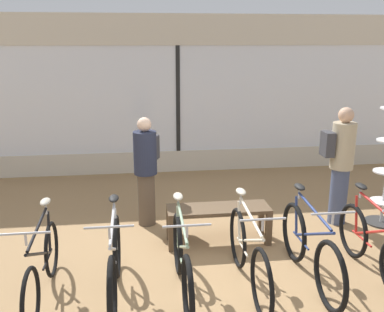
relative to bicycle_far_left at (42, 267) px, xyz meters
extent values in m
plane|color=#99754C|center=(1.88, 0.24, -0.38)|extent=(24.00, 24.00, 0.00)
cube|color=beige|center=(1.88, 4.44, -0.15)|extent=(12.00, 0.08, 0.45)
cube|color=white|center=(1.88, 4.44, 1.15)|extent=(12.00, 0.04, 2.15)
cube|color=beige|center=(1.88, 4.44, 2.52)|extent=(12.00, 0.08, 0.60)
cube|color=black|center=(1.88, 4.41, 1.15)|extent=(0.08, 0.02, 2.15)
torus|color=black|center=(0.00, 0.50, -0.05)|extent=(0.04, 0.66, 0.66)
torus|color=black|center=(0.00, -0.54, -0.05)|extent=(0.04, 0.66, 0.66)
cylinder|color=black|center=(0.00, -0.06, 0.19)|extent=(0.03, 0.97, 0.51)
cylinder|color=black|center=(0.00, 0.46, 0.19)|extent=(0.03, 0.11, 0.49)
cylinder|color=black|center=(0.00, -0.03, 0.47)|extent=(0.03, 0.90, 0.10)
cylinder|color=black|center=(0.00, 0.27, -0.05)|extent=(0.03, 0.47, 0.03)
cylinder|color=#B2B2B7|center=(0.00, 0.42, 0.50)|extent=(0.02, 0.02, 0.14)
ellipsoid|color=#B2A893|center=(0.00, 0.42, 0.58)|extent=(0.11, 0.22, 0.06)
cylinder|color=#B2B2B7|center=(0.00, -0.48, 0.56)|extent=(0.02, 0.02, 0.12)
cylinder|color=#ADADB2|center=(0.00, -0.48, 0.62)|extent=(0.46, 0.02, 0.02)
torus|color=black|center=(0.77, 0.40, -0.01)|extent=(0.06, 0.74, 0.74)
torus|color=black|center=(0.77, -0.59, -0.01)|extent=(0.06, 0.74, 0.74)
cylinder|color=#BCBCC1|center=(0.77, -0.14, 0.23)|extent=(0.03, 0.92, 0.51)
cylinder|color=#BCBCC1|center=(0.77, 0.36, 0.23)|extent=(0.03, 0.11, 0.49)
cylinder|color=#BCBCC1|center=(0.77, -0.11, 0.51)|extent=(0.03, 0.85, 0.10)
cylinder|color=#BCBCC1|center=(0.77, 0.18, -0.01)|extent=(0.03, 0.44, 0.03)
cylinder|color=#B2B2B7|center=(0.77, 0.32, 0.54)|extent=(0.02, 0.02, 0.14)
ellipsoid|color=black|center=(0.77, 0.32, 0.62)|extent=(0.11, 0.22, 0.06)
cylinder|color=#B2B2B7|center=(0.77, -0.53, 0.60)|extent=(0.02, 0.02, 0.12)
cylinder|color=#ADADB2|center=(0.77, -0.53, 0.66)|extent=(0.46, 0.02, 0.02)
torus|color=black|center=(1.49, 0.38, -0.01)|extent=(0.06, 0.73, 0.73)
torus|color=black|center=(1.49, -0.64, -0.01)|extent=(0.06, 0.73, 0.73)
cylinder|color=gray|center=(1.49, -0.17, 0.23)|extent=(0.03, 0.96, 0.51)
cylinder|color=gray|center=(1.49, 0.34, 0.23)|extent=(0.03, 0.11, 0.49)
cylinder|color=gray|center=(1.49, -0.14, 0.50)|extent=(0.03, 0.88, 0.10)
cylinder|color=gray|center=(1.49, 0.15, -0.01)|extent=(0.03, 0.46, 0.03)
cylinder|color=#B2B2B7|center=(1.49, 0.30, 0.54)|extent=(0.02, 0.02, 0.14)
ellipsoid|color=#B2A893|center=(1.49, 0.30, 0.62)|extent=(0.11, 0.22, 0.06)
cylinder|color=#B2B2B7|center=(1.49, -0.58, 0.60)|extent=(0.02, 0.02, 0.12)
cylinder|color=#ADADB2|center=(1.49, -0.58, 0.66)|extent=(0.46, 0.02, 0.02)
torus|color=black|center=(2.23, 0.44, -0.01)|extent=(0.05, 0.73, 0.73)
torus|color=black|center=(2.23, -0.60, -0.01)|extent=(0.05, 0.73, 0.73)
cylinder|color=beige|center=(2.23, -0.12, 0.23)|extent=(0.03, 0.97, 0.51)
cylinder|color=beige|center=(2.23, 0.40, 0.23)|extent=(0.03, 0.11, 0.49)
cylinder|color=beige|center=(2.23, -0.09, 0.51)|extent=(0.03, 0.90, 0.10)
cylinder|color=beige|center=(2.23, 0.21, -0.01)|extent=(0.03, 0.47, 0.03)
cylinder|color=#B2B2B7|center=(2.23, 0.36, 0.54)|extent=(0.02, 0.02, 0.14)
ellipsoid|color=#B2A893|center=(2.23, 0.36, 0.62)|extent=(0.11, 0.22, 0.06)
cylinder|color=#B2B2B7|center=(2.23, -0.54, 0.60)|extent=(0.02, 0.02, 0.12)
cylinder|color=#ADADB2|center=(2.23, -0.54, 0.66)|extent=(0.46, 0.02, 0.02)
torus|color=black|center=(2.97, 0.50, 0.00)|extent=(0.06, 0.75, 0.75)
torus|color=black|center=(2.97, -0.55, 0.00)|extent=(0.06, 0.75, 0.75)
cylinder|color=navy|center=(2.97, -0.07, 0.24)|extent=(0.03, 0.98, 0.51)
cylinder|color=navy|center=(2.97, 0.46, 0.24)|extent=(0.03, 0.11, 0.49)
cylinder|color=navy|center=(2.97, -0.04, 0.51)|extent=(0.03, 0.91, 0.10)
cylinder|color=navy|center=(2.97, 0.26, 0.00)|extent=(0.03, 0.47, 0.03)
cylinder|color=#B2B2B7|center=(2.97, 0.42, 0.55)|extent=(0.02, 0.02, 0.14)
ellipsoid|color=black|center=(2.97, 0.42, 0.63)|extent=(0.11, 0.22, 0.06)
cylinder|color=#B2B2B7|center=(2.97, -0.49, 0.61)|extent=(0.02, 0.02, 0.12)
cylinder|color=#ADADB2|center=(2.97, -0.49, 0.67)|extent=(0.46, 0.02, 0.02)
torus|color=black|center=(3.75, 0.49, -0.03)|extent=(0.06, 0.70, 0.70)
cylinder|color=red|center=(3.75, -0.05, 0.21)|extent=(0.03, 0.93, 0.51)
cylinder|color=red|center=(3.75, 0.45, 0.21)|extent=(0.03, 0.11, 0.49)
cylinder|color=red|center=(3.75, -0.02, 0.49)|extent=(0.03, 0.86, 0.10)
cylinder|color=red|center=(3.75, 0.27, -0.03)|extent=(0.03, 0.45, 0.03)
cylinder|color=#B2B2B7|center=(3.75, 0.41, 0.52)|extent=(0.02, 0.02, 0.14)
ellipsoid|color=black|center=(3.75, 0.41, 0.60)|extent=(0.11, 0.22, 0.06)
cylinder|color=#333333|center=(4.70, 1.39, -0.36)|extent=(0.48, 0.48, 0.03)
cylinder|color=white|center=(4.70, 1.39, -0.03)|extent=(0.40, 0.40, 0.02)
cube|color=brown|center=(2.11, 1.09, 0.11)|extent=(1.40, 0.44, 0.05)
cube|color=brown|center=(1.45, 0.91, -0.14)|extent=(0.08, 0.08, 0.46)
cube|color=brown|center=(2.77, 0.91, -0.14)|extent=(0.08, 0.08, 0.46)
cube|color=brown|center=(1.45, 1.27, -0.14)|extent=(0.08, 0.08, 0.46)
cube|color=brown|center=(2.77, 1.27, -0.14)|extent=(0.08, 0.08, 0.46)
cylinder|color=brown|center=(1.15, 1.82, 0.02)|extent=(0.34, 0.34, 0.80)
cylinder|color=#23283D|center=(1.15, 1.82, 0.74)|extent=(0.44, 0.44, 0.63)
sphere|color=beige|center=(1.15, 1.82, 1.16)|extent=(0.21, 0.21, 0.21)
cube|color=#38383D|center=(1.24, 2.04, 0.77)|extent=(0.27, 0.22, 0.36)
cylinder|color=#424C6B|center=(4.03, 1.50, 0.06)|extent=(0.26, 0.26, 0.87)
cylinder|color=tan|center=(4.03, 1.50, 0.83)|extent=(0.34, 0.34, 0.69)
sphere|color=tan|center=(4.03, 1.50, 1.29)|extent=(0.22, 0.22, 0.22)
cube|color=#38383D|center=(3.79, 1.50, 0.87)|extent=(0.14, 0.24, 0.36)
camera|label=1|loc=(1.07, -4.24, 2.35)|focal=40.00mm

